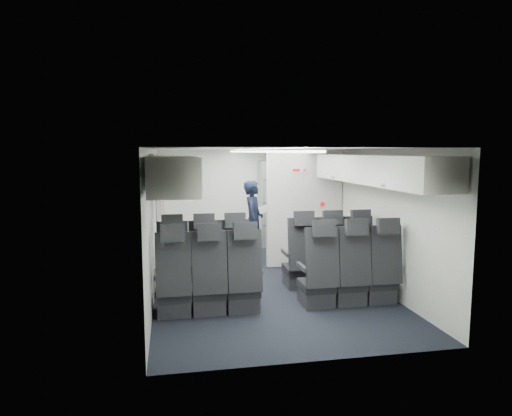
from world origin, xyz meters
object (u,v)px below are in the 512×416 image
object	(u,v)px
seat_row_front	(267,264)
carry_on_bag	(170,172)
seat_row_mid	(281,280)
boarding_door	(160,213)
galley_unit	(278,203)
flight_attendant	(253,221)

from	to	relation	value
seat_row_front	carry_on_bag	size ratio (longest dim) A/B	8.64
seat_row_mid	boarding_door	world-z (taller)	boarding_door
seat_row_front	galley_unit	distance (m)	3.43
flight_attendant	seat_row_front	bearing A→B (deg)	-167.06
galley_unit	boarding_door	world-z (taller)	galley_unit
carry_on_bag	seat_row_front	bearing A→B (deg)	-12.21
seat_row_front	flight_attendant	size ratio (longest dim) A/B	2.13
seat_row_mid	carry_on_bag	world-z (taller)	carry_on_bag
galley_unit	carry_on_bag	xyz separation A→B (m)	(-2.38, -2.68, 0.84)
boarding_door	carry_on_bag	xyz separation A→B (m)	(0.21, -1.51, 0.83)
carry_on_bag	flight_attendant	bearing A→B (deg)	49.37
boarding_door	flight_attendant	world-z (taller)	boarding_door
galley_unit	carry_on_bag	size ratio (longest dim) A/B	4.93
flight_attendant	carry_on_bag	bearing A→B (deg)	146.43
boarding_door	seat_row_mid	bearing A→B (deg)	-61.23
seat_row_front	flight_attendant	distance (m)	1.90
seat_row_front	boarding_door	distance (m)	2.71
galley_unit	seat_row_mid	bearing A→B (deg)	-102.88
flight_attendant	carry_on_bag	xyz separation A→B (m)	(-1.55, -1.29, 1.00)
seat_row_mid	galley_unit	world-z (taller)	galley_unit
galley_unit	boarding_door	bearing A→B (deg)	-155.72
seat_row_front	flight_attendant	bearing A→B (deg)	86.28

